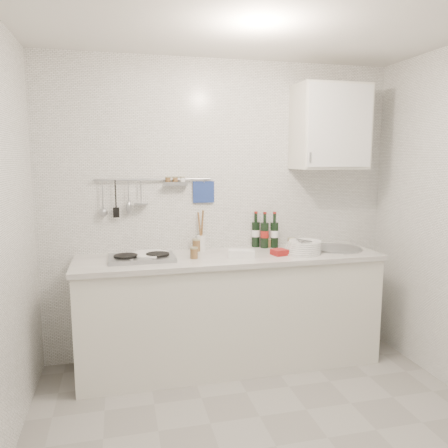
% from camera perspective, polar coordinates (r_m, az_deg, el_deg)
% --- Properties ---
extents(floor, '(3.00, 3.00, 0.00)m').
position_cam_1_polar(floor, '(2.92, 6.82, -26.86)').
color(floor, gray).
rests_on(floor, ground).
extents(back_wall, '(3.00, 0.02, 2.50)m').
position_cam_1_polar(back_wall, '(3.75, -0.31, 1.82)').
color(back_wall, silver).
rests_on(back_wall, floor).
extents(counter, '(2.44, 0.64, 0.96)m').
position_cam_1_polar(counter, '(3.66, 0.90, -11.53)').
color(counter, silver).
rests_on(counter, floor).
extents(wall_rail, '(0.98, 0.09, 0.34)m').
position_cam_1_polar(wall_rail, '(3.61, -9.47, 4.25)').
color(wall_rail, '#93969B').
rests_on(wall_rail, back_wall).
extents(wall_cabinet, '(0.60, 0.38, 0.70)m').
position_cam_1_polar(wall_cabinet, '(3.87, 13.71, 12.18)').
color(wall_cabinet, silver).
rests_on(wall_cabinet, back_wall).
extents(plate_stack_hob, '(0.31, 0.30, 0.04)m').
position_cam_1_polar(plate_stack_hob, '(3.46, -9.70, -4.07)').
color(plate_stack_hob, '#4754A1').
rests_on(plate_stack_hob, counter).
extents(plate_stack_sink, '(0.33, 0.31, 0.11)m').
position_cam_1_polar(plate_stack_sink, '(3.64, 10.30, -3.00)').
color(plate_stack_sink, white).
rests_on(plate_stack_sink, counter).
extents(wine_bottles, '(0.22, 0.14, 0.31)m').
position_cam_1_polar(wine_bottles, '(3.81, 5.36, -0.76)').
color(wine_bottles, black).
rests_on(wine_bottles, counter).
extents(butter_dish, '(0.22, 0.15, 0.06)m').
position_cam_1_polar(butter_dish, '(3.43, 2.30, -3.89)').
color(butter_dish, white).
rests_on(butter_dish, counter).
extents(strawberry_punnet, '(0.13, 0.13, 0.05)m').
position_cam_1_polar(strawberry_punnet, '(3.54, 7.25, -3.67)').
color(strawberry_punnet, '#B12013').
rests_on(strawberry_punnet, counter).
extents(utensil_crock, '(0.08, 0.08, 0.34)m').
position_cam_1_polar(utensil_crock, '(3.69, -3.01, -2.22)').
color(utensil_crock, white).
rests_on(utensil_crock, counter).
extents(jar_a, '(0.07, 0.07, 0.10)m').
position_cam_1_polar(jar_a, '(3.66, -3.62, -2.76)').
color(jar_a, brown).
rests_on(jar_a, counter).
extents(jar_b, '(0.07, 0.07, 0.08)m').
position_cam_1_polar(jar_b, '(3.84, 5.90, -2.41)').
color(jar_b, brown).
rests_on(jar_b, counter).
extents(jar_c, '(0.07, 0.07, 0.10)m').
position_cam_1_polar(jar_c, '(3.78, 8.79, -2.52)').
color(jar_c, brown).
rests_on(jar_c, counter).
extents(jar_d, '(0.06, 0.06, 0.09)m').
position_cam_1_polar(jar_d, '(3.40, -3.95, -3.77)').
color(jar_d, brown).
rests_on(jar_d, counter).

